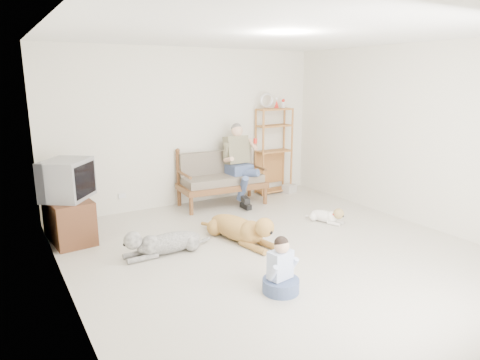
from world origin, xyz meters
TOP-DOWN VIEW (x-y plane):
  - floor at (0.00, 0.00)m, footprint 5.50×5.50m
  - ceiling at (0.00, 0.00)m, footprint 5.50×5.50m
  - wall_back at (0.00, 2.75)m, footprint 5.00×0.00m
  - wall_left at (-2.50, 0.00)m, footprint 0.00×5.50m
  - wall_right at (2.50, 0.00)m, footprint 0.00×5.50m
  - loveseat at (0.41, 2.38)m, footprint 1.54×0.80m
  - man at (0.70, 2.15)m, footprint 0.54×0.77m
  - etagere at (1.67, 2.55)m, footprint 0.73×0.32m
  - book_stack at (1.94, 2.38)m, footprint 0.28×0.23m
  - tv_stand at (-2.23, 1.90)m, footprint 0.58×0.94m
  - crt_tv at (-2.19, 1.87)m, footprint 0.80×0.82m
  - wall_outlet at (-1.25, 2.73)m, footprint 0.12×0.02m
  - golden_retriever at (-0.21, 0.64)m, footprint 0.55×1.45m
  - shaggy_dog at (-1.31, 0.78)m, footprint 1.26×0.31m
  - terrier at (1.35, 0.62)m, footprint 0.34×0.67m
  - child at (-0.59, -0.79)m, footprint 0.39×0.39m

SIDE VIEW (x-z plane):
  - floor at x=0.00m, z-range 0.00..0.00m
  - book_stack at x=1.94m, z-range 0.00..0.16m
  - terrier at x=1.35m, z-range -0.02..0.24m
  - shaggy_dog at x=-1.31m, z-range -0.04..0.34m
  - golden_retriever at x=-0.21m, z-range -0.04..0.41m
  - child at x=-0.59m, z-range -0.09..0.53m
  - wall_outlet at x=-1.25m, z-range 0.26..0.34m
  - tv_stand at x=-2.23m, z-range 0.00..0.60m
  - loveseat at x=0.41m, z-range 0.01..0.96m
  - man at x=0.70m, z-range 0.03..1.28m
  - etagere at x=1.67m, z-range -0.12..1.81m
  - crt_tv at x=-2.19m, z-range 0.60..1.14m
  - wall_left at x=-2.50m, z-range -1.40..4.10m
  - wall_right at x=2.50m, z-range -1.40..4.10m
  - wall_back at x=0.00m, z-range -1.15..3.85m
  - ceiling at x=0.00m, z-range 2.70..2.70m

